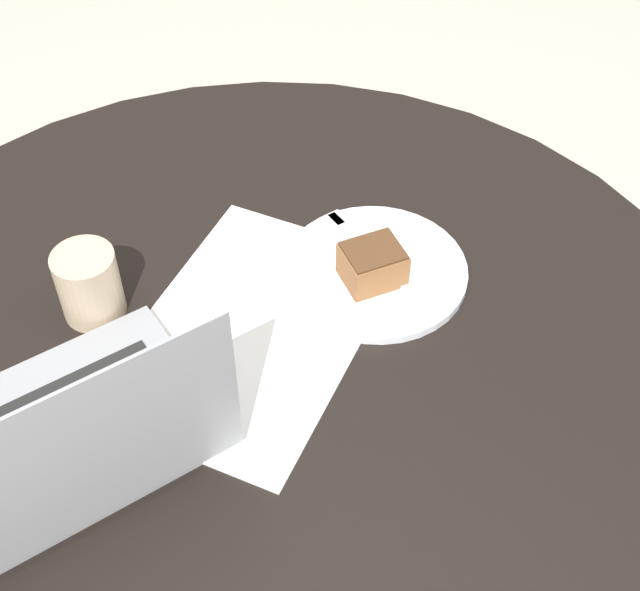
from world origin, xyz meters
TOP-DOWN VIEW (x-y plane):
  - dining_table at (0.00, 0.00)m, footprint 1.22×1.22m
  - paper_document at (-0.04, -0.04)m, footprint 0.43×0.32m
  - plate at (-0.21, 0.05)m, footprint 0.25×0.25m
  - cake_slice at (-0.19, 0.05)m, footprint 0.10×0.10m
  - fork at (-0.24, 0.00)m, footprint 0.09×0.16m
  - coffee_glass at (0.04, -0.23)m, footprint 0.08×0.08m
  - laptop at (0.23, -0.10)m, footprint 0.42×0.37m

SIDE VIEW (x-z plane):
  - dining_table at x=0.00m, z-range 0.21..0.92m
  - paper_document at x=-0.04m, z-range 0.71..0.71m
  - plate at x=-0.21m, z-range 0.71..0.72m
  - fork at x=-0.24m, z-range 0.72..0.73m
  - cake_slice at x=-0.19m, z-range 0.72..0.77m
  - laptop at x=0.23m, z-range 0.63..0.86m
  - coffee_glass at x=0.04m, z-range 0.71..0.81m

